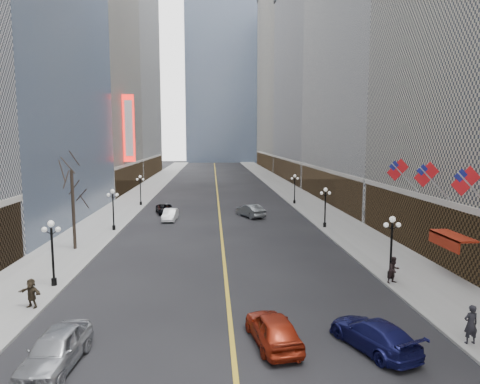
{
  "coord_description": "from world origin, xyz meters",
  "views": [
    {
      "loc": [
        -0.93,
        0.98,
        10.11
      ],
      "look_at": [
        0.44,
        21.97,
        7.49
      ],
      "focal_mm": 32.0,
      "sensor_mm": 36.0,
      "label": 1
    }
  ],
  "objects": [
    {
      "name": "tree_west_far",
      "position": [
        -13.5,
        40.0,
        6.24
      ],
      "size": [
        3.6,
        3.6,
        7.92
      ],
      "color": "#2D231C",
      "rests_on": "sidewalk_west"
    },
    {
      "name": "streetlamp_east_2",
      "position": [
        11.8,
        48.0,
        2.9
      ],
      "size": [
        1.26,
        0.44,
        4.52
      ],
      "color": "black",
      "rests_on": "sidewalk_east"
    },
    {
      "name": "ped_ne_corner",
      "position": [
        11.6,
        20.07,
        1.13
      ],
      "size": [
        0.74,
        0.56,
        1.97
      ],
      "primitive_type": "imported",
      "rotation": [
        0.0,
        0.0,
        3.2
      ],
      "color": "black",
      "rests_on": "sidewalk_east"
    },
    {
      "name": "ped_east_walk",
      "position": [
        11.6,
        28.96,
        1.08
      ],
      "size": [
        1.02,
        0.75,
        1.87
      ],
      "primitive_type": "imported",
      "rotation": [
        0.0,
        0.0,
        0.31
      ],
      "color": "black",
      "rests_on": "sidewalk_east"
    },
    {
      "name": "streetlamp_west_2",
      "position": [
        -11.8,
        48.0,
        2.9
      ],
      "size": [
        1.26,
        0.44,
        4.52
      ],
      "color": "black",
      "rests_on": "sidewalk_west"
    },
    {
      "name": "car_sb_far",
      "position": [
        4.0,
        55.63,
        0.82
      ],
      "size": [
        3.67,
        5.27,
        1.65
      ],
      "primitive_type": "imported",
      "rotation": [
        0.0,
        0.0,
        3.57
      ],
      "color": "#575C60",
      "rests_on": "ground"
    },
    {
      "name": "bldg_east_d",
      "position": [
        29.9,
        149.0,
        31.17
      ],
      "size": [
        26.6,
        46.6,
        62.8
      ],
      "color": "#A59D89",
      "rests_on": "ground"
    },
    {
      "name": "streetlamp_east_1",
      "position": [
        11.8,
        30.0,
        2.9
      ],
      "size": [
        1.26,
        0.44,
        4.52
      ],
      "color": "black",
      "rests_on": "sidewalk_east"
    },
    {
      "name": "car_nb_near",
      "position": [
        -7.93,
        19.39,
        0.84
      ],
      "size": [
        2.38,
        5.08,
        1.68
      ],
      "primitive_type": "imported",
      "rotation": [
        0.0,
        0.0,
        -0.08
      ],
      "color": "#AAADB2",
      "rests_on": "ground"
    },
    {
      "name": "streetlamp_east_3",
      "position": [
        11.8,
        66.0,
        2.9
      ],
      "size": [
        1.26,
        0.44,
        4.52
      ],
      "color": "black",
      "rests_on": "sidewalk_east"
    },
    {
      "name": "car_nb_far",
      "position": [
        -7.31,
        58.88,
        0.66
      ],
      "size": [
        3.3,
        5.14,
        1.32
      ],
      "primitive_type": "imported",
      "rotation": [
        0.0,
        0.0,
        0.25
      ],
      "color": "black",
      "rests_on": "ground"
    },
    {
      "name": "sidewalk_east",
      "position": [
        14.0,
        70.0,
        0.07
      ],
      "size": [
        6.0,
        230.0,
        0.15
      ],
      "primitive_type": "cube",
      "color": "gray",
      "rests_on": "ground"
    },
    {
      "name": "ped_west_far",
      "position": [
        -11.71,
        26.13,
        1.03
      ],
      "size": [
        1.68,
        1.06,
        1.75
      ],
      "primitive_type": "imported",
      "rotation": [
        0.0,
        0.0,
        -0.4
      ],
      "color": "#30271A",
      "rests_on": "sidewalk_west"
    },
    {
      "name": "flag_3",
      "position": [
        15.31,
        27.0,
        7.29
      ],
      "size": [
        2.87,
        0.12,
        2.87
      ],
      "color": "#B2B2B7",
      "rests_on": "ground"
    },
    {
      "name": "car_nb_mid",
      "position": [
        -6.21,
        53.84,
        0.72
      ],
      "size": [
        1.79,
        4.47,
        1.45
      ],
      "primitive_type": "imported",
      "rotation": [
        0.0,
        0.0,
        -0.06
      ],
      "color": "silver",
      "rests_on": "ground"
    },
    {
      "name": "bldg_west_d",
      "position": [
        -29.92,
        121.0,
        36.17
      ],
      "size": [
        26.6,
        38.6,
        72.8
      ],
      "color": "#B8B7AF",
      "rests_on": "ground"
    },
    {
      "name": "streetlamp_west_1",
      "position": [
        -11.8,
        30.0,
        2.9
      ],
      "size": [
        1.26,
        0.44,
        4.52
      ],
      "color": "black",
      "rests_on": "sidewalk_west"
    },
    {
      "name": "flag_4",
      "position": [
        15.31,
        32.0,
        7.29
      ],
      "size": [
        2.87,
        0.12,
        2.87
      ],
      "color": "#B2B2B7",
      "rests_on": "ground"
    },
    {
      "name": "sidewalk_west",
      "position": [
        -14.0,
        70.0,
        0.07
      ],
      "size": [
        6.0,
        230.0,
        0.15
      ],
      "primitive_type": "cube",
      "color": "gray",
      "rests_on": "ground"
    },
    {
      "name": "car_sb_mid",
      "position": [
        2.0,
        20.91,
        0.81
      ],
      "size": [
        2.68,
        5.03,
        1.63
      ],
      "primitive_type": "imported",
      "rotation": [
        0.0,
        0.0,
        3.31
      ],
      "color": "maroon",
      "rests_on": "ground"
    },
    {
      "name": "bldg_west_c",
      "position": [
        -29.88,
        87.0,
        25.19
      ],
      "size": [
        26.6,
        30.6,
        50.8
      ],
      "color": "#A59D89",
      "rests_on": "ground"
    },
    {
      "name": "car_sb_near",
      "position": [
        6.78,
        20.14,
        0.74
      ],
      "size": [
        3.75,
        5.47,
        1.47
      ],
      "primitive_type": "imported",
      "rotation": [
        0.0,
        0.0,
        3.51
      ],
      "color": "#14154C",
      "rests_on": "ground"
    },
    {
      "name": "lane_line",
      "position": [
        0.0,
        80.0,
        0.01
      ],
      "size": [
        0.25,
        200.0,
        0.02
      ],
      "primitive_type": "cube",
      "color": "gold",
      "rests_on": "ground"
    },
    {
      "name": "bldg_east_c",
      "position": [
        29.88,
        106.0,
        24.18
      ],
      "size": [
        26.6,
        40.6,
        48.8
      ],
      "color": "#9C9C9E",
      "rests_on": "ground"
    },
    {
      "name": "theatre_marquee",
      "position": [
        -15.88,
        80.0,
        12.0
      ],
      "size": [
        2.0,
        0.55,
        12.0
      ],
      "color": "red",
      "rests_on": "ground"
    },
    {
      "name": "awning_c",
      "position": [
        16.11,
        30.0,
        3.08
      ],
      "size": [
        1.4,
        4.0,
        0.93
      ],
      "color": "maroon",
      "rests_on": "ground"
    },
    {
      "name": "flag_5",
      "position": [
        15.31,
        37.0,
        7.29
      ],
      "size": [
        2.87,
        0.12,
        2.87
      ],
      "color": "#B2B2B7",
      "rests_on": "ground"
    },
    {
      "name": "streetlamp_west_3",
      "position": [
        -11.8,
        66.0,
        2.9
      ],
      "size": [
        1.26,
        0.44,
        4.52
      ],
      "color": "black",
      "rests_on": "sidewalk_west"
    }
  ]
}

